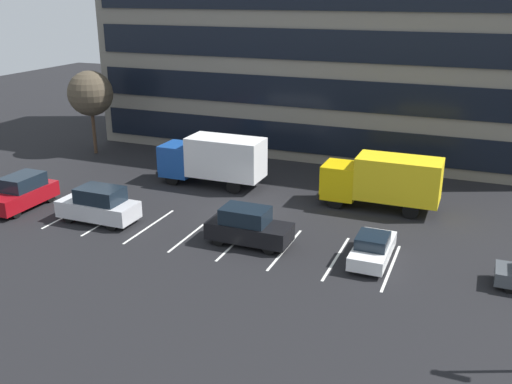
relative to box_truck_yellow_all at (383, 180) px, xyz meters
name	(u,v)px	position (x,y,z in m)	size (l,w,h in m)	color
ground_plane	(242,213)	(-7.81, -4.06, -1.92)	(120.00, 120.00, 0.00)	black
office_building	(326,41)	(-7.81, 13.89, 7.08)	(37.52, 11.93, 18.00)	slate
lot_markings	(214,237)	(-7.81, -7.95, -1.92)	(19.74, 5.40, 0.01)	silver
box_truck_yellow_all	(383,180)	(0.00, 0.00, 0.00)	(7.37, 2.44, 3.42)	yellow
box_truck_blue	(213,158)	(-11.81, 0.19, 0.05)	(7.58, 2.51, 3.51)	#194799
suv_black	(248,227)	(-5.72, -8.01, -0.93)	(4.56, 1.93, 2.06)	black
suv_silver	(99,205)	(-15.14, -8.43, -0.88)	(4.77, 2.02, 2.15)	silver
suv_maroon	(22,192)	(-21.06, -8.33, -0.90)	(1.98, 4.67, 2.11)	maroon
sedan_white	(373,248)	(0.95, -7.59, -1.22)	(1.75, 4.17, 1.50)	white
bare_tree	(90,94)	(-24.81, 4.03, 3.13)	(3.69, 3.69, 6.91)	#473323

